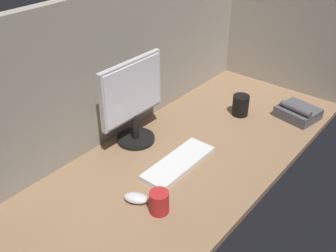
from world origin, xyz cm
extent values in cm
cube|color=#8C6B4C|center=(0.00, 0.00, -1.50)|extent=(180.00, 80.00, 3.00)
cube|color=gray|center=(0.00, 37.50, 33.98)|extent=(180.00, 5.00, 67.96)
cube|color=gray|center=(87.50, 0.00, 33.98)|extent=(5.00, 80.00, 67.96)
cylinder|color=black|center=(-12.36, 24.50, 0.90)|extent=(18.00, 18.00, 1.80)
cylinder|color=black|center=(-12.36, 24.50, 7.30)|extent=(3.20, 3.20, 11.00)
cube|color=#B7B7B7|center=(-12.36, 25.50, 26.54)|extent=(36.62, 2.40, 27.49)
cube|color=silver|center=(-12.36, 24.10, 26.54)|extent=(34.22, 0.60, 25.09)
cube|color=silver|center=(-14.40, -2.92, 1.00)|extent=(37.03, 13.09, 2.00)
ellipsoid|color=silver|center=(-42.89, -4.44, 1.70)|extent=(9.06, 11.05, 3.40)
cylinder|color=red|center=(-41.22, -14.73, 4.49)|extent=(7.40, 7.40, 8.99)
cylinder|color=black|center=(40.40, -1.29, 5.52)|extent=(8.59, 8.59, 11.04)
cube|color=#4C4C51|center=(56.78, -26.21, 2.80)|extent=(20.24, 21.83, 5.60)
cylinder|color=#4C4C51|center=(52.11, -26.21, 7.20)|extent=(6.33, 17.40, 3.20)
camera|label=1|loc=(-120.93, -84.14, 103.74)|focal=41.36mm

